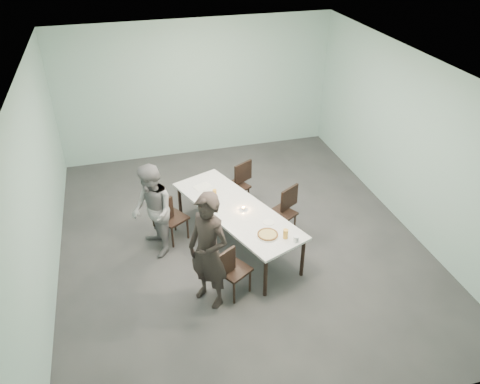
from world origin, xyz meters
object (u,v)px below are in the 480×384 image
object	(u,v)px
pizza	(268,235)
water_tumbler	(296,239)
amber_tumbler	(215,192)
diner_far	(152,211)
diner_near	(209,251)
chair_far_left	(169,217)
chair_far_right	(239,182)
chair_near_left	(230,269)
chair_near_right	(285,208)
table	(236,211)
side_plate	(269,222)
beer_glass	(286,234)
tealight	(243,209)

from	to	relation	value
pizza	water_tumbler	xyz separation A→B (m)	(0.36, -0.24, 0.03)
amber_tumbler	diner_far	bearing A→B (deg)	-163.27
diner_near	pizza	xyz separation A→B (m)	(0.97, 0.32, -0.14)
chair_far_left	chair_far_right	bearing A→B (deg)	-3.30
pizza	water_tumbler	distance (m)	0.43
diner_near	water_tumbler	bearing A→B (deg)	55.65
chair_near_left	water_tumbler	world-z (taller)	chair_near_left
chair_near_right	diner_near	distance (m)	2.09
table	side_plate	world-z (taller)	side_plate
beer_glass	tealight	world-z (taller)	beer_glass
diner_far	tealight	xyz separation A→B (m)	(1.43, -0.27, -0.03)
beer_glass	tealight	distance (m)	0.97
side_plate	amber_tumbler	bearing A→B (deg)	121.08
chair_near_right	diner_far	world-z (taller)	diner_far
chair_far_left	beer_glass	world-z (taller)	beer_glass
chair_far_left	diner_far	world-z (taller)	diner_far
table	tealight	size ratio (longest dim) A/B	49.09
table	amber_tumbler	world-z (taller)	amber_tumbler
chair_near_left	beer_glass	distance (m)	0.97
chair_far_left	side_plate	size ratio (longest dim) A/B	4.83
chair_near_right	pizza	xyz separation A→B (m)	(-0.63, -0.95, 0.27)
chair_near_right	chair_far_right	xyz separation A→B (m)	(-0.53, 1.06, 0.00)
beer_glass	amber_tumbler	xyz separation A→B (m)	(-0.74, 1.48, -0.03)
chair_near_left	tealight	size ratio (longest dim) A/B	15.54
diner_far	beer_glass	xyz separation A→B (m)	(1.84, -1.15, 0.02)
tealight	table	bearing A→B (deg)	147.61
chair_far_left	pizza	distance (m)	1.84
chair_far_left	diner_near	distance (m)	1.65
beer_glass	chair_far_left	bearing A→B (deg)	139.07
water_tumbler	amber_tumbler	world-z (taller)	water_tumbler
chair_near_right	pizza	bearing A→B (deg)	25.87
beer_glass	water_tumbler	xyz separation A→B (m)	(0.12, -0.12, -0.03)
diner_far	pizza	xyz separation A→B (m)	(1.60, -1.02, -0.03)
diner_far	amber_tumbler	size ratio (longest dim) A/B	20.08
table	chair_near_right	bearing A→B (deg)	8.45
diner_far	water_tumbler	size ratio (longest dim) A/B	17.85
chair_far_left	diner_near	world-z (taller)	diner_near
diner_near	beer_glass	size ratio (longest dim) A/B	12.14
tealight	diner_far	bearing A→B (deg)	169.38
table	chair_near_left	size ratio (longest dim) A/B	3.16
table	pizza	bearing A→B (deg)	-71.83
side_plate	water_tumbler	world-z (taller)	water_tumbler
pizza	tealight	size ratio (longest dim) A/B	6.07
table	chair_far_right	size ratio (longest dim) A/B	3.16
table	chair_near_left	world-z (taller)	chair_near_left
table	diner_near	world-z (taller)	diner_near
table	pizza	xyz separation A→B (m)	(0.27, -0.82, 0.08)
chair_far_right	side_plate	size ratio (longest dim) A/B	4.83
chair_near_left	diner_far	xyz separation A→B (m)	(-0.93, 1.32, 0.30)
tealight	chair_far_left	bearing A→B (deg)	157.57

